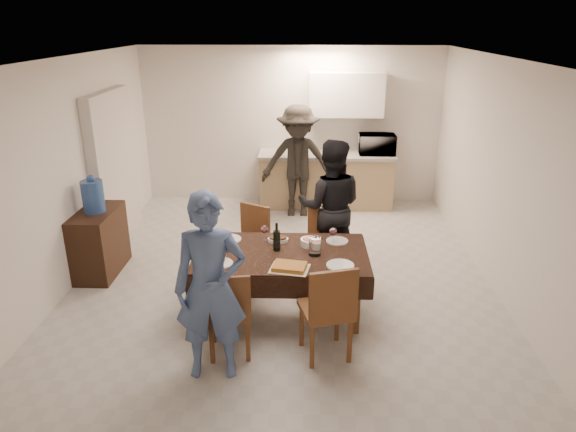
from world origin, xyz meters
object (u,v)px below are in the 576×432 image
console (100,242)px  person_near (211,288)px  dining_table (281,255)px  microwave (377,144)px  person_kitchen (298,161)px  wine_bottle (277,237)px  person_far (330,207)px  water_jug (93,196)px  savoury_tart (290,267)px  water_pitcher (315,246)px

console → person_near: 2.62m
dining_table → person_near: size_ratio=1.06×
dining_table → microwave: 3.73m
person_kitchen → console: bearing=-138.5°
wine_bottle → person_kitchen: bearing=86.8°
console → person_far: (2.85, 0.20, 0.43)m
water_jug → savoury_tart: bearing=-27.1°
savoury_tart → wine_bottle: bearing=109.2°
console → water_jug: (0.00, -0.00, 0.60)m
water_pitcher → savoury_tart: 0.42m
water_pitcher → person_near: person_near is taller
wine_bottle → microwave: microwave is taller
wine_bottle → microwave: size_ratio=0.53×
dining_table → microwave: bearing=67.4°
person_far → water_jug: bearing=7.6°
wine_bottle → water_pitcher: (0.40, -0.10, -0.06)m
dining_table → water_pitcher: 0.38m
person_near → water_pitcher: bearing=42.1°
person_near → person_far: person_near is taller
wine_bottle → water_jug: bearing=160.5°
dining_table → water_pitcher: water_pitcher is taller
savoury_tart → microwave: microwave is taller
water_jug → wine_bottle: bearing=-19.5°
water_jug → microwave: (3.70, 2.59, 0.07)m
water_jug → person_kitchen: (2.41, 2.14, -0.12)m
console → savoury_tart: 2.72m
dining_table → person_far: person_far is taller
water_pitcher → microwave: size_ratio=0.33×
wine_bottle → person_near: 1.21m
wine_bottle → water_pitcher: size_ratio=1.59×
person_kitchen → person_near: bearing=-99.3°
dining_table → microwave: size_ratio=3.08×
water_pitcher → person_kitchen: size_ratio=0.11×
dining_table → person_far: bearing=61.9°
water_pitcher → person_far: (0.20, 1.10, 0.04)m
dining_table → water_pitcher: bearing=-8.6°
wine_bottle → savoury_tart: bearing=-70.8°
console → person_kitchen: person_kitchen is taller
dining_table → person_near: (-0.55, -1.05, 0.18)m
person_far → water_pitcher: bearing=83.2°
person_kitchen → water_jug: bearing=-138.5°
wine_bottle → person_kitchen: (0.16, 2.94, 0.03)m
savoury_tart → microwave: 4.05m
water_pitcher → savoury_tart: (-0.25, -0.33, -0.07)m
water_jug → dining_table: bearing=-20.2°
water_jug → water_pitcher: (2.65, -0.90, -0.20)m
dining_table → person_near: bearing=-118.1°
console → person_near: size_ratio=0.51×
savoury_tart → person_kitchen: (0.01, 3.37, 0.16)m
water_pitcher → savoury_tart: size_ratio=0.52×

